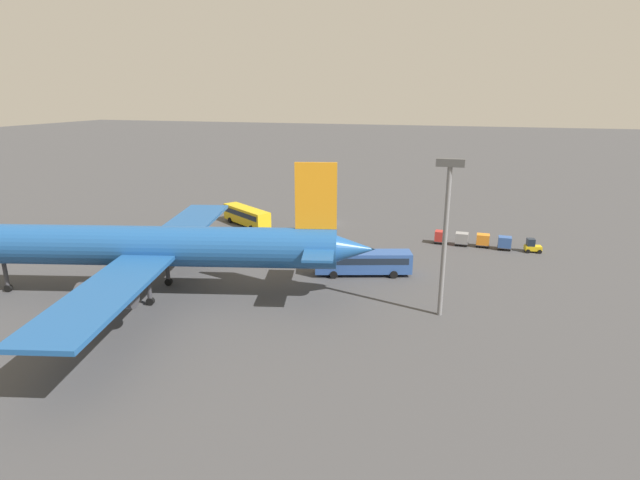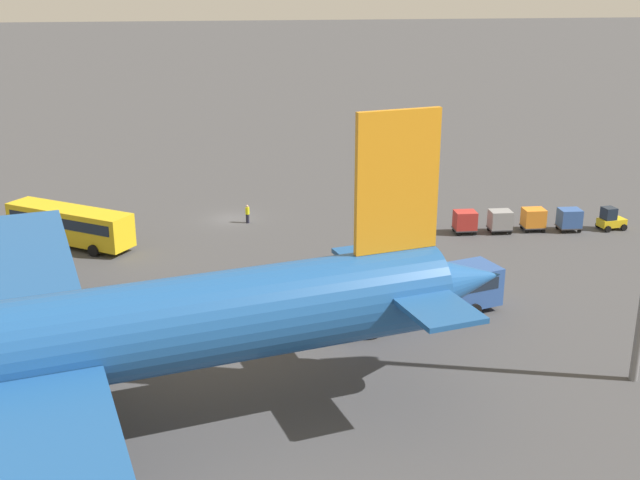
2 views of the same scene
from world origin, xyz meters
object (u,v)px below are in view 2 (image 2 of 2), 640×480
at_px(cargo_cart_blue, 569,218).
at_px(cargo_cart_red, 465,221).
at_px(baggage_tug, 611,219).
at_px(shuttle_bus_near, 70,223).
at_px(worker_person, 247,214).
at_px(cargo_cart_orange, 534,218).
at_px(shuttle_bus_far, 414,294).
at_px(cargo_cart_grey, 500,220).

relative_size(cargo_cart_blue, cargo_cart_red, 1.00).
height_order(baggage_tug, cargo_cart_red, baggage_tug).
height_order(shuttle_bus_near, worker_person, shuttle_bus_near).
bearing_deg(cargo_cart_blue, cargo_cart_orange, -9.00).
relative_size(cargo_cart_blue, cargo_cart_orange, 1.00).
height_order(shuttle_bus_near, shuttle_bus_far, shuttle_bus_near).
distance_m(shuttle_bus_near, cargo_cart_blue, 44.08).
distance_m(shuttle_bus_far, cargo_cart_red, 19.69).
bearing_deg(shuttle_bus_far, baggage_tug, -160.30).
bearing_deg(worker_person, baggage_tug, 169.25).
bearing_deg(cargo_cart_red, worker_person, -16.37).
bearing_deg(shuttle_bus_far, cargo_cart_orange, -148.61).
relative_size(shuttle_bus_far, cargo_cart_red, 6.27).
bearing_deg(shuttle_bus_near, worker_person, -130.35).
relative_size(baggage_tug, cargo_cart_orange, 1.25).
bearing_deg(cargo_cart_red, cargo_cart_blue, 176.67).
xyz_separation_m(shuttle_bus_near, cargo_cart_orange, (-40.85, 1.36, -0.76)).
bearing_deg(cargo_cart_red, baggage_tug, 177.58).
height_order(worker_person, cargo_cart_orange, cargo_cart_orange).
relative_size(shuttle_bus_near, baggage_tug, 4.44).
relative_size(shuttle_bus_far, cargo_cart_blue, 6.27).
bearing_deg(shuttle_bus_near, cargo_cart_blue, -148.54).
bearing_deg(cargo_cart_grey, baggage_tug, 177.97).
bearing_deg(cargo_cart_orange, shuttle_bus_far, 48.75).
xyz_separation_m(shuttle_bus_near, cargo_cart_grey, (-37.67, 1.51, -0.76)).
xyz_separation_m(worker_person, cargo_cart_red, (-19.18, 5.63, 0.32)).
height_order(shuttle_bus_far, cargo_cart_red, shuttle_bus_far).
distance_m(shuttle_bus_near, cargo_cart_orange, 40.88).
xyz_separation_m(cargo_cart_grey, cargo_cart_red, (3.18, -0.20, 0.00)).
xyz_separation_m(worker_person, cargo_cart_grey, (-22.36, 5.83, 0.32)).
xyz_separation_m(shuttle_bus_far, cargo_cart_orange, (-15.32, -17.47, -0.69)).
bearing_deg(baggage_tug, shuttle_bus_near, -11.08).
height_order(cargo_cart_blue, cargo_cart_red, same).
relative_size(shuttle_bus_far, cargo_cart_orange, 6.27).
distance_m(cargo_cart_orange, cargo_cart_grey, 3.19).
distance_m(shuttle_bus_far, cargo_cart_orange, 23.25).
bearing_deg(cargo_cart_grey, cargo_cart_orange, -177.26).
height_order(shuttle_bus_far, cargo_cart_orange, shuttle_bus_far).
height_order(worker_person, cargo_cart_grey, cargo_cart_grey).
bearing_deg(cargo_cart_red, cargo_cart_grey, 176.34).
bearing_deg(cargo_cart_blue, worker_person, -12.16).
relative_size(shuttle_bus_near, cargo_cart_orange, 5.54).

